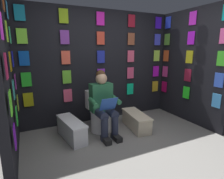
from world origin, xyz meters
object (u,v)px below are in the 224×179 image
Objects in this scene: toilet at (99,114)px; comic_longbox_near at (71,129)px; comic_longbox_far at (136,121)px; person_reading at (104,103)px.

toilet is 0.91× the size of comic_longbox_near.
toilet is at bearing -14.63° from comic_longbox_far.
toilet is at bearing -90.10° from person_reading.
comic_longbox_near is (0.59, -0.07, -0.42)m from person_reading.
person_reading is 0.82m from comic_longbox_far.
comic_longbox_near reaches higher than comic_longbox_far.
person_reading reaches higher than comic_longbox_far.
comic_longbox_far is (-0.68, 0.04, -0.44)m from person_reading.
toilet is 0.65× the size of person_reading.
toilet is 0.63m from comic_longbox_near.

